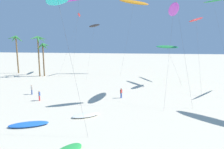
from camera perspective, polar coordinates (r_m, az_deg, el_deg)
name	(u,v)px	position (r m, az deg, el deg)	size (l,w,h in m)	color
palm_tree_0	(16,42)	(65.37, -25.74, 8.36)	(4.63, 5.05, 11.07)	brown
palm_tree_1	(38,43)	(57.00, -20.36, 8.50)	(5.02, 4.67, 10.80)	brown
palm_tree_2	(43,49)	(57.21, -19.14, 7.01)	(3.65, 3.90, 8.96)	brown
flying_kite_0	(196,20)	(45.93, 22.93, 14.26)	(4.71, 11.85, 14.76)	red
flying_kite_1	(134,2)	(61.50, 6.33, 19.85)	(8.70, 8.21, 21.85)	orange
flying_kite_2	(173,10)	(36.18, 17.16, 17.23)	(2.82, 12.08, 15.58)	purple
flying_kite_3	(213,1)	(57.99, 26.97, 18.20)	(4.55, 11.35, 19.82)	green
flying_kite_7	(95,26)	(57.98, -5.02, 13.74)	(2.81, 11.76, 14.69)	black
flying_kite_10	(167,47)	(46.62, 15.35, 7.65)	(5.79, 7.05, 8.64)	green
flying_kite_11	(79,15)	(62.22, -9.37, 16.45)	(4.99, 11.33, 17.68)	red
grounded_kite_2	(86,115)	(26.05, -7.48, -11.40)	(3.83, 3.19, 0.34)	white
grounded_kite_3	(29,124)	(24.98, -22.69, -12.98)	(4.55, 3.03, 0.37)	blue
person_near_left	(121,93)	(33.54, 2.63, -5.19)	(0.35, 0.42, 1.69)	#284CA3
person_near_right	(32,89)	(38.54, -21.98, -3.93)	(0.42, 0.34, 1.72)	#284CA3
person_mid_field	(39,95)	(34.13, -20.07, -5.58)	(0.21, 0.51, 1.63)	red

